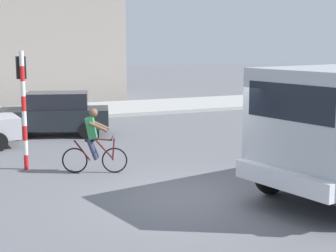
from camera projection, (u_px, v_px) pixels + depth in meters
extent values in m
plane|color=slate|center=(192.00, 197.00, 11.42)|extent=(120.00, 120.00, 0.00)
cube|color=#ADADA8|center=(55.00, 112.00, 24.87)|extent=(80.00, 5.00, 0.16)
cube|color=silver|center=(282.00, 179.00, 9.87)|extent=(0.70, 2.38, 0.36)
cube|color=black|center=(291.00, 102.00, 9.72)|extent=(0.53, 2.11, 0.70)
torus|color=black|center=(272.00, 170.00, 11.56)|extent=(1.13, 0.45, 1.10)
cylinder|color=beige|center=(272.00, 170.00, 11.56)|extent=(0.54, 0.39, 0.50)
torus|color=black|center=(115.00, 160.00, 13.49)|extent=(0.64, 0.30, 0.68)
torus|color=black|center=(75.00, 160.00, 13.47)|extent=(0.64, 0.30, 0.68)
cylinder|color=#591E1E|center=(101.00, 139.00, 13.39)|extent=(0.57, 0.27, 0.09)
cylinder|color=#591E1E|center=(103.00, 148.00, 13.43)|extent=(0.49, 0.24, 0.57)
cylinder|color=#591E1E|center=(82.00, 150.00, 13.43)|extent=(0.42, 0.21, 0.57)
cylinder|color=#591E1E|center=(113.00, 149.00, 13.44)|extent=(0.10, 0.08, 0.59)
cylinder|color=black|center=(112.00, 138.00, 13.39)|extent=(0.22, 0.47, 0.03)
cube|color=black|center=(90.00, 140.00, 13.39)|extent=(0.27, 0.20, 0.06)
cube|color=#338C51|center=(91.00, 128.00, 13.34)|extent=(0.40, 0.41, 0.59)
sphere|color=brown|center=(94.00, 113.00, 13.27)|extent=(0.22, 0.22, 0.22)
cylinder|color=#2D334C|center=(93.00, 148.00, 13.53)|extent=(0.33, 0.23, 0.57)
cylinder|color=brown|center=(100.00, 125.00, 13.49)|extent=(0.49, 0.27, 0.29)
cylinder|color=#2D334C|center=(92.00, 150.00, 13.33)|extent=(0.33, 0.23, 0.57)
cylinder|color=brown|center=(98.00, 127.00, 13.17)|extent=(0.49, 0.27, 0.29)
cylinder|color=red|center=(26.00, 162.00, 13.88)|extent=(0.12, 0.12, 0.40)
cylinder|color=white|center=(26.00, 148.00, 13.82)|extent=(0.12, 0.12, 0.40)
cylinder|color=red|center=(25.00, 133.00, 13.75)|extent=(0.12, 0.12, 0.40)
cylinder|color=white|center=(24.00, 118.00, 13.69)|extent=(0.12, 0.12, 0.40)
cylinder|color=red|center=(24.00, 104.00, 13.62)|extent=(0.12, 0.12, 0.40)
cylinder|color=white|center=(23.00, 89.00, 13.56)|extent=(0.12, 0.12, 0.40)
cylinder|color=red|center=(22.00, 74.00, 13.50)|extent=(0.12, 0.12, 0.40)
cylinder|color=white|center=(22.00, 58.00, 13.43)|extent=(0.12, 0.12, 0.40)
cube|color=black|center=(21.00, 68.00, 13.63)|extent=(0.24, 0.20, 0.60)
sphere|color=red|center=(20.00, 67.00, 13.74)|extent=(0.14, 0.14, 0.14)
cube|color=#1E2328|center=(54.00, 118.00, 18.89)|extent=(4.32, 2.77, 0.70)
cube|color=black|center=(57.00, 100.00, 18.80)|extent=(2.52, 2.01, 0.60)
cylinder|color=black|center=(16.00, 132.00, 17.96)|extent=(0.63, 0.34, 0.60)
cylinder|color=black|center=(23.00, 124.00, 19.62)|extent=(0.63, 0.34, 0.60)
cylinder|color=black|center=(87.00, 130.00, 18.27)|extent=(0.63, 0.34, 0.60)
cylinder|color=black|center=(89.00, 123.00, 19.93)|extent=(0.63, 0.34, 0.60)
cube|color=#9E9389|center=(17.00, 46.00, 29.97)|extent=(11.71, 5.11, 6.39)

